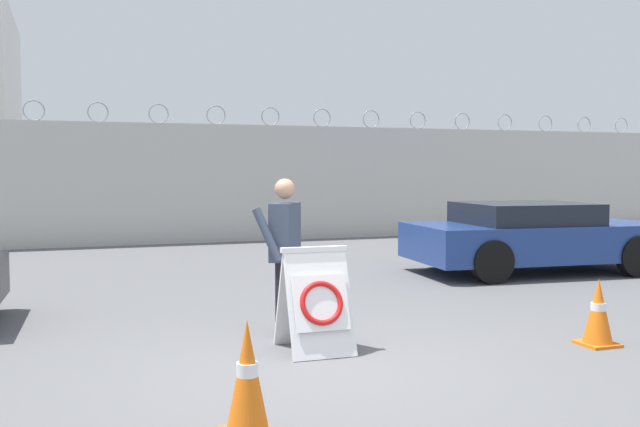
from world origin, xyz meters
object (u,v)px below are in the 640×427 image
(barricade_sign, at_px, (316,300))
(traffic_cone_near, at_px, (247,379))
(traffic_cone_mid, at_px, (598,312))
(security_guard, at_px, (285,249))
(parked_car_far_side, at_px, (533,236))

(barricade_sign, bearing_deg, traffic_cone_near, -119.82)
(barricade_sign, distance_m, traffic_cone_mid, 2.85)
(traffic_cone_mid, bearing_deg, barricade_sign, 165.24)
(barricade_sign, xyz_separation_m, security_guard, (-0.09, 0.74, 0.41))
(barricade_sign, height_order, traffic_cone_mid, barricade_sign)
(traffic_cone_mid, bearing_deg, parked_car_far_side, 60.74)
(traffic_cone_near, bearing_deg, traffic_cone_mid, 17.00)
(traffic_cone_near, bearing_deg, parked_car_far_side, 41.45)
(barricade_sign, distance_m, security_guard, 0.86)
(security_guard, distance_m, traffic_cone_mid, 3.25)
(traffic_cone_near, distance_m, traffic_cone_mid, 4.09)
(security_guard, xyz_separation_m, traffic_cone_mid, (2.84, -1.47, -0.59))
(barricade_sign, height_order, parked_car_far_side, parked_car_far_side)
(barricade_sign, relative_size, security_guard, 0.61)
(barricade_sign, bearing_deg, security_guard, 98.00)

